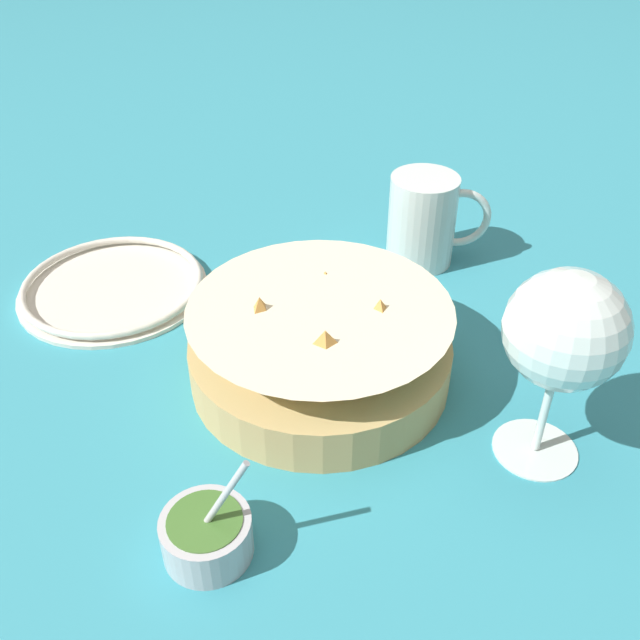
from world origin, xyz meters
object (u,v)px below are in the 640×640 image
at_px(beer_mug, 423,223).
at_px(food_basket, 321,344).
at_px(wine_glass, 565,335).
at_px(sauce_cup, 207,534).
at_px(side_plate, 113,286).

bearing_deg(beer_mug, food_basket, -120.80).
height_order(wine_glass, beer_mug, wine_glass).
bearing_deg(beer_mug, sauce_cup, -117.40).
distance_m(beer_mug, side_plate, 0.36).
bearing_deg(wine_glass, beer_mug, 100.69).
distance_m(food_basket, beer_mug, 0.24).
bearing_deg(side_plate, beer_mug, 9.93).
distance_m(wine_glass, side_plate, 0.49).
distance_m(sauce_cup, beer_mug, 0.45).
bearing_deg(side_plate, wine_glass, -30.98).
bearing_deg(wine_glass, food_basket, 150.59).
bearing_deg(sauce_cup, wine_glass, 19.65).
relative_size(beer_mug, side_plate, 0.57).
height_order(beer_mug, side_plate, beer_mug).
relative_size(food_basket, sauce_cup, 2.55).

